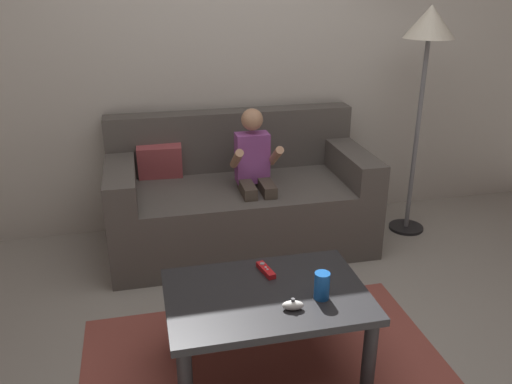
{
  "coord_description": "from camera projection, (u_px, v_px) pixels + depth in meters",
  "views": [
    {
      "loc": [
        -0.71,
        -1.78,
        1.69
      ],
      "look_at": [
        -0.13,
        0.76,
        0.62
      ],
      "focal_mm": 37.22,
      "sensor_mm": 36.0,
      "label": 1
    }
  ],
  "objects": [
    {
      "name": "person_seated_on_couch",
      "position": [
        255.0,
        174.0,
        3.27
      ],
      "size": [
        0.29,
        0.36,
        0.94
      ],
      "color": "#4C4238",
      "rests_on": "ground"
    },
    {
      "name": "soda_can",
      "position": [
        322.0,
        286.0,
        2.23
      ],
      "size": [
        0.07,
        0.07,
        0.12
      ],
      "primitive_type": "cylinder",
      "color": "#1959B2",
      "rests_on": "coffee_table"
    },
    {
      "name": "floor_lamp",
      "position": [
        428.0,
        40.0,
        3.31
      ],
      "size": [
        0.32,
        0.32,
        1.52
      ],
      "color": "black",
      "rests_on": "ground"
    },
    {
      "name": "nunchuk_white",
      "position": [
        293.0,
        305.0,
        2.17
      ],
      "size": [
        0.1,
        0.06,
        0.05
      ],
      "color": "white",
      "rests_on": "coffee_table"
    },
    {
      "name": "ground_plane",
      "position": [
        321.0,
        379.0,
        2.39
      ],
      "size": [
        9.95,
        9.95,
        0.0
      ],
      "primitive_type": "plane",
      "color": "#9E998E"
    },
    {
      "name": "game_remote_red_near_edge",
      "position": [
        266.0,
        270.0,
        2.45
      ],
      "size": [
        0.06,
        0.14,
        0.03
      ],
      "color": "red",
      "rests_on": "coffee_table"
    },
    {
      "name": "area_rug",
      "position": [
        266.0,
        368.0,
        2.45
      ],
      "size": [
        1.67,
        1.11,
        0.01
      ],
      "primitive_type": "cube",
      "color": "#9E4C42",
      "rests_on": "ground"
    },
    {
      "name": "wall_back",
      "position": [
        240.0,
        46.0,
        3.53
      ],
      "size": [
        4.97,
        0.05,
        2.5
      ],
      "primitive_type": "cube",
      "color": "beige",
      "rests_on": "ground"
    },
    {
      "name": "coffee_table",
      "position": [
        267.0,
        305.0,
        2.32
      ],
      "size": [
        0.87,
        0.59,
        0.41
      ],
      "color": "#232326",
      "rests_on": "ground"
    },
    {
      "name": "couch",
      "position": [
        239.0,
        200.0,
        3.51
      ],
      "size": [
        1.67,
        0.8,
        0.84
      ],
      "color": "#56514C",
      "rests_on": "ground"
    }
  ]
}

